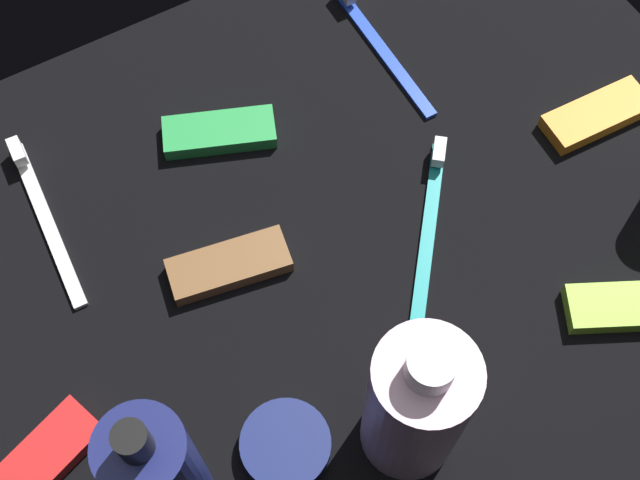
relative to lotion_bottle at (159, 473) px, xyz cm
name	(u,v)px	position (x,y,z in cm)	size (l,w,h in cm)	color
ground_plane	(320,258)	(19.66, 12.22, -8.66)	(84.00, 64.00, 1.20)	black
lotion_bottle	(159,473)	(0.00, 0.00, 0.00)	(5.96, 5.96, 18.47)	navy
bodywash_bottle	(416,406)	(17.80, -4.74, -0.11)	(7.34, 7.34, 17.62)	silver
toothbrush_white	(42,211)	(0.25, 28.10, -7.45)	(2.18, 18.04, 2.10)	white
toothbrush_teal	(430,217)	(29.88, 10.38, -7.45)	(12.37, 14.66, 2.10)	teal
toothbrush_blue	(377,41)	(36.23, 29.69, -7.45)	(1.40, 18.01, 2.10)	blue
snack_bar_green	(219,132)	(17.70, 27.66, -7.31)	(10.40, 4.00, 1.50)	green
snack_bar_lime	(628,307)	(39.57, -5.11, -7.31)	(10.40, 4.00, 1.50)	#8CD133
snack_bar_orange	(597,115)	(49.47, 11.69, -7.31)	(10.40, 4.00, 1.50)	orange
snack_bar_red	(39,463)	(-8.15, 7.25, -7.31)	(10.40, 4.00, 1.50)	red
snack_bar_brown	(229,265)	(12.23, 14.99, -7.31)	(10.40, 4.00, 1.50)	brown
cream_tin_left	(286,445)	(9.00, -0.98, -7.26)	(7.12, 7.12, 1.59)	navy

